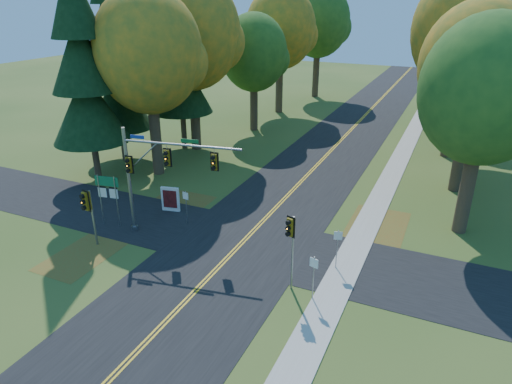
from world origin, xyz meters
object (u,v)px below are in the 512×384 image
at_px(east_signal_pole, 291,235).
at_px(route_sign_cluster, 108,190).
at_px(traffic_mast, 155,169).
at_px(info_kiosk, 170,199).

height_order(east_signal_pole, route_sign_cluster, east_signal_pole).
xyz_separation_m(traffic_mast, route_sign_cluster, (-3.51, -0.27, -1.83)).
relative_size(traffic_mast, route_sign_cluster, 2.12).
bearing_deg(east_signal_pole, traffic_mast, -175.73).
xyz_separation_m(east_signal_pole, route_sign_cluster, (-12.65, 1.90, -0.71)).
xyz_separation_m(route_sign_cluster, info_kiosk, (2.26, 3.23, -1.51)).
distance_m(route_sign_cluster, info_kiosk, 4.23).
xyz_separation_m(traffic_mast, info_kiosk, (-1.25, 2.96, -3.34)).
bearing_deg(east_signal_pole, route_sign_cluster, -170.91).
height_order(traffic_mast, route_sign_cluster, traffic_mast).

